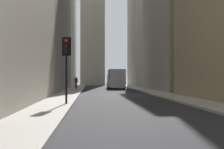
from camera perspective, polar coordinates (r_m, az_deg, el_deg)
ground_plane at (r=29.09m, az=0.67°, el=-3.85°), size 135.00×135.00×0.00m
sidewalk_right at (r=29.07m, az=-8.22°, el=-3.70°), size 90.00×2.20×0.14m
sidewalk_left at (r=29.78m, az=9.35°, el=-3.63°), size 90.00×2.20×0.14m
building_left_far at (r=62.67m, az=8.19°, el=10.39°), size 13.00×10.50×27.09m
building_right_far at (r=61.95m, az=-11.73°, el=11.13°), size 18.90×10.00×28.39m
delivery_truck at (r=45.87m, az=0.74°, el=-0.81°), size 6.46×2.25×2.84m
sedan_navy at (r=52.84m, az=0.13°, el=-1.64°), size 4.30×1.78×1.42m
traffic_light_foreground at (r=18.16m, az=-8.50°, el=3.71°), size 0.43×0.52×3.92m
pedestrian at (r=42.74m, az=-6.70°, el=-1.36°), size 0.26×0.44×1.70m
discarded_bottle at (r=23.23m, az=11.27°, el=-4.05°), size 0.07×0.07×0.27m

